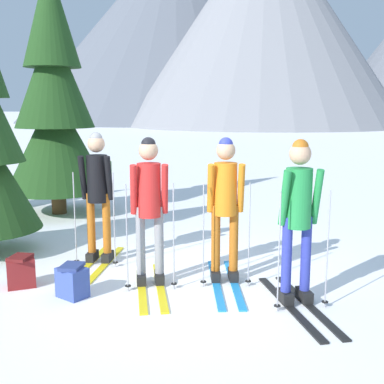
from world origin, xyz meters
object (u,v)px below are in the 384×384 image
(skier_in_red, at_px, (149,205))
(skier_in_green, at_px, (298,215))
(skier_in_black, at_px, (98,189))
(backpack_on_snow_beside, at_px, (72,281))
(skier_in_orange, at_px, (225,201))
(backpack_on_snow_front, at_px, (21,272))
(pine_tree_near, at_px, (54,102))

(skier_in_red, height_order, skier_in_green, skier_in_green)
(skier_in_black, bearing_deg, backpack_on_snow_beside, -84.15)
(skier_in_red, bearing_deg, backpack_on_snow_beside, -146.14)
(skier_in_orange, distance_m, skier_in_green, 1.01)
(skier_in_red, distance_m, backpack_on_snow_beside, 1.23)
(skier_in_red, distance_m, backpack_on_snow_front, 1.74)
(skier_in_red, bearing_deg, backpack_on_snow_front, -168.37)
(skier_in_red, bearing_deg, skier_in_green, -9.87)
(skier_in_green, bearing_deg, pine_tree_near, 138.97)
(skier_in_orange, distance_m, backpack_on_snow_front, 2.58)
(skier_in_orange, xyz_separation_m, backpack_on_snow_front, (-2.38, -0.59, -0.82))
(skier_in_black, xyz_separation_m, backpack_on_snow_front, (-0.60, -1.06, -0.84))
(pine_tree_near, bearing_deg, backpack_on_snow_front, -71.91)
(backpack_on_snow_beside, bearing_deg, skier_in_orange, 25.81)
(backpack_on_snow_front, bearing_deg, skier_in_green, 0.25)
(backpack_on_snow_front, bearing_deg, backpack_on_snow_beside, -15.91)
(backpack_on_snow_front, bearing_deg, skier_in_red, 11.63)
(skier_in_black, height_order, skier_in_orange, skier_in_black)
(backpack_on_snow_front, height_order, backpack_on_snow_beside, same)
(skier_in_green, distance_m, backpack_on_snow_beside, 2.62)
(skier_in_black, height_order, skier_in_green, skier_in_green)
(skier_in_red, bearing_deg, skier_in_orange, 17.59)
(skier_in_red, height_order, skier_in_orange, skier_in_red)
(skier_in_green, bearing_deg, skier_in_orange, 145.54)
(skier_in_orange, bearing_deg, backpack_on_snow_beside, -154.19)
(skier_in_red, distance_m, skier_in_green, 1.73)
(skier_in_red, relative_size, skier_in_green, 0.99)
(skier_in_orange, bearing_deg, backpack_on_snow_front, -166.15)
(pine_tree_near, distance_m, backpack_on_snow_front, 4.60)
(skier_in_black, bearing_deg, skier_in_red, -39.79)
(skier_in_orange, relative_size, backpack_on_snow_front, 4.45)
(skier_in_orange, distance_m, backpack_on_snow_beside, 2.00)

